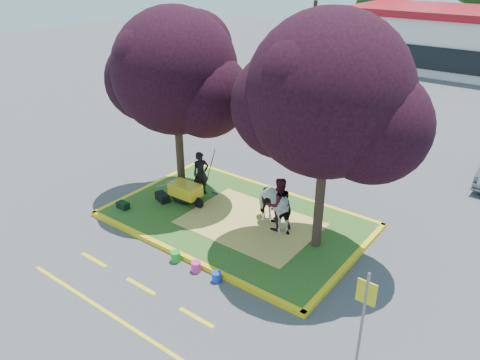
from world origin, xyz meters
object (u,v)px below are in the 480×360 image
Objects in this scene: calf at (183,196)px; sign_post at (363,317)px; cow at (272,206)px; bucket_blue at (216,277)px; handler at (201,173)px; car_black at (233,106)px; bucket_green at (176,257)px; car_silver at (286,120)px; bucket_pink at (196,267)px; wheelbarrow at (186,190)px.

sign_post reaches higher than calf.
cow is 6.85× the size of bucket_blue.
cow is 3.10m from bucket_blue.
handler reaches higher than cow.
sign_post is at bearing -89.60° from handler.
cow is at bearing -56.05° from car_black.
bucket_blue is (3.54, -3.44, -0.82)m from handler.
bucket_green is 1.53m from bucket_blue.
calf is at bearing 144.83° from bucket_blue.
bucket_blue is 13.92m from car_black.
bucket_green is at bearing -69.50° from car_black.
calf is at bearing 118.86° from car_silver.
bucket_green reaches higher than bucket_pink.
cow is 3.35m from wheelbarrow.
bucket_green is 11.61m from car_silver.
bucket_green is at bearing -120.89° from handler.
bucket_pink is 11.85m from car_silver.
calf is 3.87m from bucket_pink.
handler is at bearing 129.15° from bucket_pink.
car_silver is (-1.19, 7.72, -0.30)m from handler.
bucket_blue is at bearing -105.37° from handler.
cow is at bearing 79.45° from bucket_pink.
sign_post is at bearing -9.48° from bucket_pink.
bucket_green is 0.08× the size of car_black.
cow reaches higher than car_silver.
cow is at bearing -68.92° from handler.
bucket_pink is at bearing 131.28° from car_silver.
calf is at bearing -157.34° from handler.
cow is 6.37× the size of bucket_pink.
cow reaches higher than car_black.
calf is at bearing -179.67° from wheelbarrow.
handler is 5.39× the size of bucket_pink.
wheelbarrow is at bearing -71.75° from car_black.
bucket_green is 1.13× the size of bucket_blue.
bucket_pink is at bearing 180.00° from bucket_blue.
cow is 0.68× the size of sign_post.
handler is at bearing 70.33° from calf.
cow is at bearing -6.53° from calf.
calf is at bearing -72.49° from car_black.
wheelbarrow is at bearing 119.79° from car_silver.
bucket_green is 1.05× the size of bucket_pink.
car_black reaches higher than car_silver.
handler reaches higher than bucket_blue.
handler is 0.57× the size of sign_post.
wheelbarrow is 0.49× the size of car_black.
sign_post is at bearing -24.61° from wheelbarrow.
cow is 0.98× the size of wheelbarrow.
cow is 0.48× the size of car_silver.
bucket_pink is (0.79, 0.00, -0.01)m from bucket_green.
wheelbarrow reaches higher than bucket_green.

